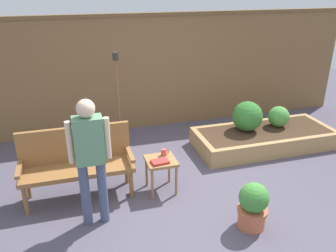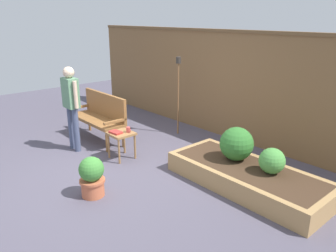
# 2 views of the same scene
# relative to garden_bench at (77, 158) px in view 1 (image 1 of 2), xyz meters

# --- Properties ---
(ground_plane) EXTENTS (14.00, 14.00, 0.00)m
(ground_plane) POSITION_rel_garden_bench_xyz_m (1.39, -0.54, -0.54)
(ground_plane) COLOR #514C5B
(fence_back) EXTENTS (8.40, 0.14, 2.16)m
(fence_back) POSITION_rel_garden_bench_xyz_m (1.39, 2.06, 0.55)
(fence_back) COLOR brown
(fence_back) RESTS_ON ground_plane
(garden_bench) EXTENTS (1.44, 0.48, 0.94)m
(garden_bench) POSITION_rel_garden_bench_xyz_m (0.00, 0.00, 0.00)
(garden_bench) COLOR #936033
(garden_bench) RESTS_ON ground_plane
(side_table) EXTENTS (0.40, 0.40, 0.48)m
(side_table) POSITION_rel_garden_bench_xyz_m (1.08, -0.23, -0.15)
(side_table) COLOR #9E7042
(side_table) RESTS_ON ground_plane
(cup_on_table) EXTENTS (0.11, 0.07, 0.09)m
(cup_on_table) POSITION_rel_garden_bench_xyz_m (1.15, -0.13, -0.02)
(cup_on_table) COLOR #CC4C47
(cup_on_table) RESTS_ON side_table
(book_on_table) EXTENTS (0.24, 0.17, 0.03)m
(book_on_table) POSITION_rel_garden_bench_xyz_m (1.05, -0.32, -0.05)
(book_on_table) COLOR #B2332D
(book_on_table) RESTS_ON side_table
(potted_boxwood) EXTENTS (0.36, 0.36, 0.58)m
(potted_boxwood) POSITION_rel_garden_bench_xyz_m (1.90, -1.27, -0.25)
(potted_boxwood) COLOR #C66642
(potted_boxwood) RESTS_ON ground_plane
(raised_planter_bed) EXTENTS (2.40, 1.00, 0.30)m
(raised_planter_bed) POSITION_rel_garden_bench_xyz_m (3.16, 0.58, -0.39)
(raised_planter_bed) COLOR #AD8451
(raised_planter_bed) RESTS_ON ground_plane
(shrub_near_bench) EXTENTS (0.51, 0.51, 0.51)m
(shrub_near_bench) POSITION_rel_garden_bench_xyz_m (2.86, 0.68, 0.01)
(shrub_near_bench) COLOR brown
(shrub_near_bench) RESTS_ON raised_planter_bed
(shrub_far_corner) EXTENTS (0.37, 0.37, 0.37)m
(shrub_far_corner) POSITION_rel_garden_bench_xyz_m (3.47, 0.68, -0.06)
(shrub_far_corner) COLOR brown
(shrub_far_corner) RESTS_ON raised_planter_bed
(tiki_torch) EXTENTS (0.10, 0.10, 1.63)m
(tiki_torch) POSITION_rel_garden_bench_xyz_m (0.78, 1.40, 0.58)
(tiki_torch) COLOR brown
(tiki_torch) RESTS_ON ground_plane
(person_by_bench) EXTENTS (0.47, 0.20, 1.56)m
(person_by_bench) POSITION_rel_garden_bench_xyz_m (0.16, -0.67, 0.39)
(person_by_bench) COLOR #475170
(person_by_bench) RESTS_ON ground_plane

